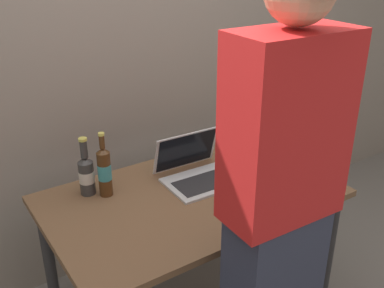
{
  "coord_description": "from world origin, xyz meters",
  "views": [
    {
      "loc": [
        -0.99,
        -1.49,
        1.81
      ],
      "look_at": [
        0.0,
        0.0,
        0.99
      ],
      "focal_mm": 41.96,
      "sensor_mm": 36.0,
      "label": 1
    }
  ],
  "objects_px": {
    "laptop": "(197,170)",
    "coffee_mug": "(243,138)",
    "beer_bottle_green": "(104,171)",
    "beer_bottle_dark": "(86,174)",
    "person_figure": "(278,224)"
  },
  "relations": [
    {
      "from": "laptop",
      "to": "person_figure",
      "type": "relative_size",
      "value": 0.2
    },
    {
      "from": "laptop",
      "to": "coffee_mug",
      "type": "height_order",
      "value": "laptop"
    },
    {
      "from": "beer_bottle_dark",
      "to": "coffee_mug",
      "type": "bearing_deg",
      "value": 0.16
    },
    {
      "from": "person_figure",
      "to": "beer_bottle_green",
      "type": "bearing_deg",
      "value": 108.73
    },
    {
      "from": "beer_bottle_dark",
      "to": "person_figure",
      "type": "xyz_separation_m",
      "value": [
        0.34,
        -0.87,
        0.1
      ]
    },
    {
      "from": "beer_bottle_dark",
      "to": "person_figure",
      "type": "distance_m",
      "value": 0.94
    },
    {
      "from": "beer_bottle_dark",
      "to": "coffee_mug",
      "type": "relative_size",
      "value": 2.59
    },
    {
      "from": "beer_bottle_green",
      "to": "coffee_mug",
      "type": "bearing_deg",
      "value": 3.95
    },
    {
      "from": "laptop",
      "to": "coffee_mug",
      "type": "relative_size",
      "value": 3.33
    },
    {
      "from": "beer_bottle_green",
      "to": "beer_bottle_dark",
      "type": "bearing_deg",
      "value": 139.02
    },
    {
      "from": "beer_bottle_dark",
      "to": "person_figure",
      "type": "height_order",
      "value": "person_figure"
    },
    {
      "from": "beer_bottle_green",
      "to": "beer_bottle_dark",
      "type": "distance_m",
      "value": 0.09
    },
    {
      "from": "laptop",
      "to": "beer_bottle_dark",
      "type": "xyz_separation_m",
      "value": [
        -0.5,
        0.16,
        0.06
      ]
    },
    {
      "from": "beer_bottle_dark",
      "to": "person_figure",
      "type": "bearing_deg",
      "value": -68.6
    },
    {
      "from": "laptop",
      "to": "coffee_mug",
      "type": "xyz_separation_m",
      "value": [
        0.43,
        0.16,
        0.01
      ]
    }
  ]
}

